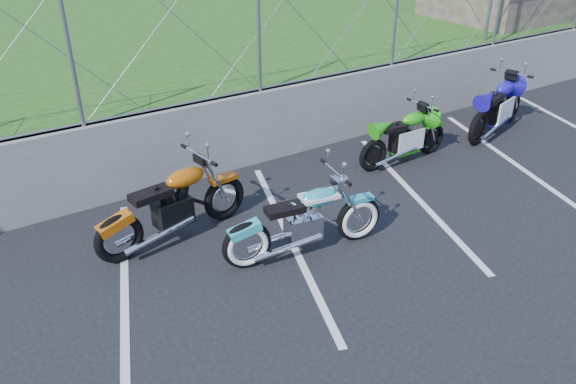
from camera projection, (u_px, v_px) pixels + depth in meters
ground at (332, 275)px, 7.22m from camera, size 90.00×90.00×0.00m
retaining_wall at (210, 138)px, 9.50m from camera, size 30.00×0.22×1.30m
grass_field at (65, 28)px, 16.90m from camera, size 30.00×20.00×1.30m
chain_link_fence at (203, 40)px, 8.71m from camera, size 28.00×0.03×2.00m
parking_lines at (356, 215)px, 8.53m from camera, size 18.29×4.31×0.01m
cruiser_turquoise at (307, 223)px, 7.46m from camera, size 2.31×0.73×1.15m
naked_orange at (176, 207)px, 7.76m from camera, size 2.36×0.80×1.18m
sportbike_green at (405, 139)px, 10.01m from camera, size 1.98×0.71×1.03m
sportbike_blue at (498, 109)px, 11.19m from camera, size 2.19×0.86×1.16m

